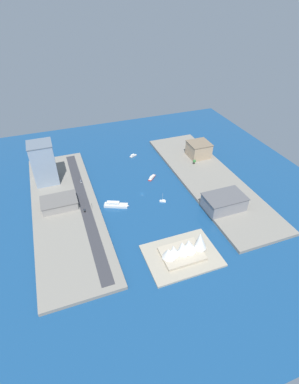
{
  "coord_description": "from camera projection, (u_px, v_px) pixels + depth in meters",
  "views": [
    {
      "loc": [
        86.13,
        259.46,
        204.68
      ],
      "look_at": [
        -8.2,
        3.22,
        2.65
      ],
      "focal_mm": 26.91,
      "sensor_mm": 36.0,
      "label": 1
    }
  ],
  "objects": [
    {
      "name": "opera_landmark",
      "position": [
        184.0,
        248.0,
        258.9
      ],
      "size": [
        44.68,
        27.66,
        21.99
      ],
      "color": "#BCAD93",
      "rests_on": "peninsula_point"
    },
    {
      "name": "quay_west",
      "position": [
        208.0,
        178.0,
        364.96
      ],
      "size": [
        70.0,
        240.0,
        3.57
      ],
      "primitive_type": "cube",
      "color": "gray",
      "rests_on": "ground_plane"
    },
    {
      "name": "yacht_sleek_gray",
      "position": [
        133.0,
        156.0,
        412.37
      ],
      "size": [
        11.83,
        8.36,
        3.44
      ],
      "color": "#999EA3",
      "rests_on": "ground_plane"
    },
    {
      "name": "warehouse_low_gray",
      "position": [
        224.0,
        202.0,
        310.54
      ],
      "size": [
        43.7,
        28.73,
        15.54
      ],
      "color": "gray",
      "rests_on": "quay_west"
    },
    {
      "name": "apartment_midrise_tan",
      "position": [
        199.0,
        149.0,
        401.1
      ],
      "size": [
        29.11,
        28.5,
        20.57
      ],
      "color": "tan",
      "rests_on": "quay_west"
    },
    {
      "name": "traffic_light_waterfront",
      "position": [
        92.0,
        205.0,
        311.59
      ],
      "size": [
        0.36,
        0.36,
        6.5
      ],
      "color": "black",
      "rests_on": "quay_east"
    },
    {
      "name": "tugboat_red",
      "position": [
        152.0,
        178.0,
        366.85
      ],
      "size": [
        13.21,
        13.11,
        3.74
      ],
      "color": "red",
      "rests_on": "ground_plane"
    },
    {
      "name": "road_strip",
      "position": [
        84.0,
        204.0,
        320.28
      ],
      "size": [
        11.3,
        228.0,
        0.15
      ],
      "primitive_type": "cube",
      "color": "#38383D",
      "rests_on": "quay_east"
    },
    {
      "name": "suv_black",
      "position": [
        85.0,
        210.0,
        309.81
      ],
      "size": [
        1.95,
        5.08,
        1.63
      ],
      "color": "black",
      "rests_on": "road_strip"
    },
    {
      "name": "peninsula_point",
      "position": [
        182.0,
        256.0,
        263.62
      ],
      "size": [
        66.54,
        49.17,
        2.0
      ],
      "primitive_type": "cube",
      "color": "#A89E89",
      "rests_on": "ground_plane"
    },
    {
      "name": "quay_east",
      "position": [
        66.0,
        209.0,
        315.71
      ],
      "size": [
        70.0,
        240.0,
        3.57
      ],
      "primitive_type": "cube",
      "color": "gray",
      "rests_on": "ground_plane"
    },
    {
      "name": "carpark_squat_concrete",
      "position": [
        59.0,
        203.0,
        313.87
      ],
      "size": [
        38.6,
        26.63,
        9.65
      ],
      "color": "gray",
      "rests_on": "quay_east"
    },
    {
      "name": "ferry_white_commuter",
      "position": [
        115.0,
        205.0,
        321.05
      ],
      "size": [
        27.7,
        17.07,
        6.21
      ],
      "color": "silver",
      "rests_on": "ground_plane"
    },
    {
      "name": "ground_plane",
      "position": [
        142.0,
        194.0,
        341.4
      ],
      "size": [
        440.0,
        440.0,
        0.0
      ],
      "primitive_type": "plane",
      "color": "navy"
    },
    {
      "name": "sedan_silver",
      "position": [
        81.0,
        181.0,
        354.01
      ],
      "size": [
        1.86,
        4.98,
        1.75
      ],
      "color": "black",
      "rests_on": "road_strip"
    },
    {
      "name": "sailboat_small_white",
      "position": [
        163.0,
        201.0,
        328.68
      ],
      "size": [
        7.82,
        6.1,
        12.29
      ],
      "color": "white",
      "rests_on": "ground_plane"
    },
    {
      "name": "park_tree_cluster",
      "position": [
        195.0,
        159.0,
        389.7
      ],
      "size": [
        10.55,
        11.88,
        7.66
      ],
      "color": "brown",
      "rests_on": "quay_west"
    },
    {
      "name": "tower_tall_glass",
      "position": [
        44.0,
        163.0,
        341.27
      ],
      "size": [
        27.85,
        27.23,
        51.62
      ],
      "color": "#8C9EB2",
      "rests_on": "quay_east"
    }
  ]
}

